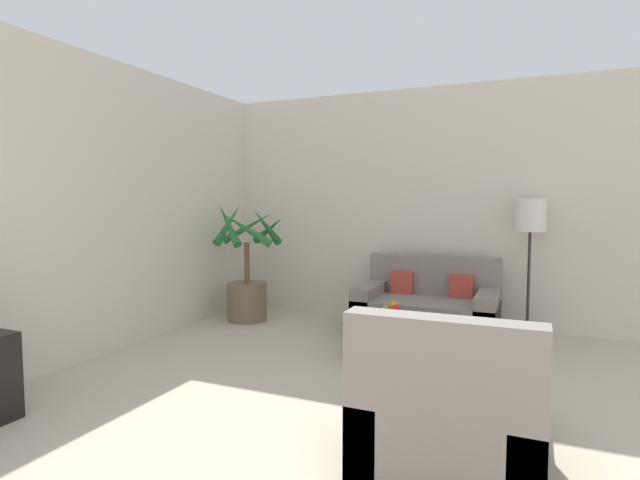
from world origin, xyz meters
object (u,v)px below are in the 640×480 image
potted_palm (247,279)px  floor_lamp (530,222)px  apple_red (396,309)px  armchair (450,421)px  fruit_bowl (393,315)px  sofa_loveseat (428,310)px  orange_fruit (394,306)px  coffee_table (402,325)px  ottoman (479,390)px  apple_green (385,308)px

potted_palm → floor_lamp: floor_lamp is taller
apple_red → armchair: bearing=-67.1°
fruit_bowl → potted_palm: bearing=161.7°
sofa_loveseat → apple_red: bearing=-97.3°
apple_red → orange_fruit: orange_fruit is taller
coffee_table → fruit_bowl: 0.14m
fruit_bowl → orange_fruit: bearing=100.9°
armchair → ottoman: (0.07, 0.77, -0.10)m
coffee_table → apple_red: (-0.07, 0.04, 0.14)m
fruit_bowl → floor_lamp: bearing=46.4°
potted_palm → apple_red: potted_palm is taller
coffee_table → ottoman: 1.26m
coffee_table → apple_green: bearing=166.1°
potted_palm → floor_lamp: (3.05, 0.52, 0.70)m
armchair → ottoman: size_ratio=1.59×
apple_red → ottoman: bearing=-51.3°
fruit_bowl → sofa_loveseat: bearing=80.5°
floor_lamp → coffee_table: floor_lamp is taller
potted_palm → apple_red: (1.97, -0.67, -0.05)m
potted_palm → orange_fruit: potted_palm is taller
coffee_table → fruit_bowl: (-0.10, 0.07, 0.07)m
potted_palm → floor_lamp: 3.17m
apple_red → orange_fruit: bearing=115.5°
apple_red → sofa_loveseat: bearing=82.7°
coffee_table → orange_fruit: 0.22m
floor_lamp → armchair: size_ratio=1.60×
sofa_loveseat → coffee_table: size_ratio=1.51×
sofa_loveseat → apple_green: bearing=-103.5°
potted_palm → sofa_loveseat: size_ratio=1.00×
apple_red → apple_green: apple_red is taller
apple_green → orange_fruit: 0.10m
fruit_bowl → orange_fruit: orange_fruit is taller
floor_lamp → apple_green: bearing=-134.7°
floor_lamp → fruit_bowl: (-1.11, -1.17, -0.82)m
apple_red → orange_fruit: 0.10m
fruit_bowl → ottoman: 1.38m
potted_palm → apple_green: size_ratio=20.56×
potted_palm → armchair: size_ratio=1.59×
orange_fruit → ottoman: size_ratio=0.16×
sofa_loveseat → floor_lamp: size_ratio=0.99×
apple_green → orange_fruit: bearing=56.1°
fruit_bowl → orange_fruit: (-0.01, 0.06, 0.07)m
coffee_table → armchair: 1.91m
coffee_table → armchair: (0.69, -1.77, -0.02)m
potted_palm → coffee_table: size_ratio=1.52×
sofa_loveseat → ottoman: (0.72, -1.91, -0.08)m
sofa_loveseat → orange_fruit: (-0.15, -0.79, 0.18)m
coffee_table → orange_fruit: bearing=132.0°
potted_palm → ottoman: 3.29m
sofa_loveseat → armchair: bearing=-76.3°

